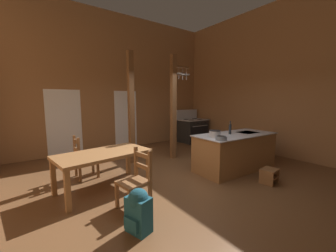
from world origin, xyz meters
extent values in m
cube|color=brown|center=(0.00, 0.00, -0.05)|extent=(8.21, 7.92, 0.10)
cube|color=#93663F|center=(0.00, 3.63, 2.34)|extent=(8.21, 0.14, 4.67)
cube|color=#93663F|center=(3.77, 0.00, 2.34)|extent=(0.14, 7.92, 4.67)
cube|color=white|center=(-1.67, 3.56, 1.02)|extent=(1.00, 0.01, 2.05)
cube|color=white|center=(0.37, 3.56, 1.02)|extent=(0.84, 0.01, 2.05)
cube|color=olive|center=(1.58, -0.30, 0.44)|extent=(2.13, 0.97, 0.88)
cube|color=#A8AAB2|center=(1.58, -0.30, 0.89)|extent=(2.19, 1.03, 0.02)
cube|color=black|center=(2.06, -0.31, 0.90)|extent=(0.53, 0.42, 0.00)
cube|color=black|center=(1.60, 0.13, 0.05)|extent=(2.00, 0.11, 0.10)
cube|color=black|center=(3.00, 2.81, 0.45)|extent=(1.13, 0.80, 0.90)
cube|color=black|center=(3.02, 2.43, 0.42)|extent=(0.93, 0.04, 0.52)
cylinder|color=#A8AAB2|center=(3.02, 2.40, 0.70)|extent=(0.83, 0.05, 0.02)
cube|color=#A8AAB2|center=(3.00, 2.81, 0.92)|extent=(1.17, 0.84, 0.03)
cube|color=#A8AAB2|center=(2.99, 3.17, 1.12)|extent=(1.14, 0.08, 0.40)
cylinder|color=black|center=(3.26, 2.67, 0.94)|extent=(0.21, 0.21, 0.01)
cylinder|color=black|center=(2.76, 2.65, 0.94)|extent=(0.21, 0.21, 0.01)
cylinder|color=black|center=(3.24, 2.97, 0.94)|extent=(0.21, 0.21, 0.01)
cylinder|color=black|center=(2.75, 2.95, 0.94)|extent=(0.21, 0.21, 0.01)
cylinder|color=black|center=(3.35, 2.42, 0.82)|extent=(0.05, 0.03, 0.04)
cylinder|color=black|center=(3.13, 2.41, 0.82)|extent=(0.05, 0.03, 0.04)
cylinder|color=black|center=(2.91, 2.41, 0.82)|extent=(0.05, 0.03, 0.04)
cylinder|color=black|center=(2.69, 2.40, 0.82)|extent=(0.05, 0.03, 0.04)
cube|color=brown|center=(0.92, 1.40, 1.51)|extent=(0.15, 0.15, 3.02)
cube|color=brown|center=(1.15, 1.39, 2.70)|extent=(0.60, 0.13, 0.06)
cylinder|color=#A8AAB2|center=(1.11, 1.39, 2.61)|extent=(0.01, 0.01, 0.18)
cylinder|color=#A8AAB2|center=(1.11, 1.39, 2.50)|extent=(0.23, 0.23, 0.04)
cylinder|color=#A8AAB2|center=(1.11, 1.39, 2.42)|extent=(0.02, 0.02, 0.14)
cylinder|color=#A8AAB2|center=(1.25, 1.38, 2.60)|extent=(0.01, 0.01, 0.20)
cylinder|color=#A8AAB2|center=(1.25, 1.38, 2.48)|extent=(0.20, 0.20, 0.04)
cylinder|color=#A8AAB2|center=(1.25, 1.38, 2.40)|extent=(0.02, 0.02, 0.14)
cylinder|color=#A8AAB2|center=(1.38, 1.37, 2.60)|extent=(0.01, 0.01, 0.20)
cylinder|color=#A8AAB2|center=(1.38, 1.37, 2.48)|extent=(0.20, 0.20, 0.04)
cylinder|color=#A8AAB2|center=(1.38, 1.37, 2.40)|extent=(0.02, 0.02, 0.14)
cube|color=brown|center=(-0.28, 1.70, 1.51)|extent=(0.14, 0.14, 3.02)
cube|color=brown|center=(1.44, -1.27, 0.28)|extent=(0.39, 0.32, 0.04)
cube|color=brown|center=(1.28, -1.29, 0.13)|extent=(0.07, 0.28, 0.26)
cube|color=brown|center=(1.60, -1.25, 0.13)|extent=(0.07, 0.28, 0.26)
cube|color=brown|center=(1.44, -1.27, 0.14)|extent=(0.35, 0.32, 0.03)
cube|color=olive|center=(-1.48, 0.44, 0.71)|extent=(1.81, 1.13, 0.06)
cube|color=olive|center=(-2.32, 0.72, 0.34)|extent=(0.09, 0.09, 0.68)
cube|color=olive|center=(-0.76, 0.94, 0.34)|extent=(0.09, 0.09, 0.68)
cube|color=olive|center=(-2.21, -0.06, 0.34)|extent=(0.09, 0.09, 0.68)
cube|color=olive|center=(-0.65, 0.16, 0.34)|extent=(0.09, 0.09, 0.68)
cube|color=brown|center=(-1.60, 1.31, 0.43)|extent=(0.45, 0.45, 0.04)
cube|color=brown|center=(-1.41, 1.51, 0.21)|extent=(0.05, 0.05, 0.41)
cube|color=brown|center=(-1.40, 1.13, 0.21)|extent=(0.05, 0.05, 0.41)
cube|color=brown|center=(-1.79, 1.50, 0.47)|extent=(0.05, 0.05, 0.95)
cube|color=brown|center=(-1.78, 1.12, 0.47)|extent=(0.05, 0.05, 0.95)
cube|color=brown|center=(-1.79, 1.31, 0.84)|extent=(0.04, 0.38, 0.07)
cube|color=brown|center=(-1.79, 1.31, 0.65)|extent=(0.04, 0.38, 0.07)
cube|color=brown|center=(-1.33, -0.52, 0.43)|extent=(0.50, 0.50, 0.04)
cube|color=brown|center=(-1.49, -0.74, 0.21)|extent=(0.06, 0.06, 0.41)
cube|color=brown|center=(-1.54, -0.36, 0.21)|extent=(0.06, 0.06, 0.41)
cube|color=brown|center=(-1.11, -0.68, 0.47)|extent=(0.06, 0.06, 0.95)
cube|color=brown|center=(-1.17, -0.31, 0.47)|extent=(0.06, 0.06, 0.95)
cube|color=brown|center=(-1.14, -0.50, 0.84)|extent=(0.09, 0.38, 0.07)
cube|color=brown|center=(-1.14, -0.50, 0.65)|extent=(0.09, 0.38, 0.07)
cube|color=#194756|center=(-1.54, -1.10, 0.24)|extent=(0.31, 0.37, 0.48)
cube|color=#194756|center=(-1.66, -1.14, 0.17)|extent=(0.13, 0.23, 0.17)
cylinder|color=black|center=(-1.39, -1.16, 0.24)|extent=(0.05, 0.05, 0.38)
cylinder|color=black|center=(-1.45, -0.97, 0.24)|extent=(0.05, 0.05, 0.38)
sphere|color=#194756|center=(-1.54, -1.10, 0.46)|extent=(0.34, 0.34, 0.27)
cylinder|color=#A8AAB2|center=(0.82, -0.30, 0.97)|extent=(0.25, 0.25, 0.15)
cylinder|color=black|center=(0.82, -0.30, 1.05)|extent=(0.26, 0.26, 0.01)
cylinder|color=#A8AAB2|center=(0.68, -0.30, 1.01)|extent=(0.05, 0.02, 0.02)
cylinder|color=#A8AAB2|center=(0.96, -0.30, 1.01)|extent=(0.05, 0.02, 0.02)
cylinder|color=slate|center=(0.68, -0.59, 0.94)|extent=(0.24, 0.24, 0.08)
cylinder|color=black|center=(0.68, -0.59, 0.98)|extent=(0.19, 0.19, 0.00)
cylinder|color=#1E2328|center=(1.45, -0.23, 1.02)|extent=(0.06, 0.06, 0.24)
cylinder|color=#1E2328|center=(1.45, -0.23, 1.18)|extent=(0.02, 0.02, 0.08)
camera|label=1|loc=(-2.67, -3.36, 1.75)|focal=21.68mm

